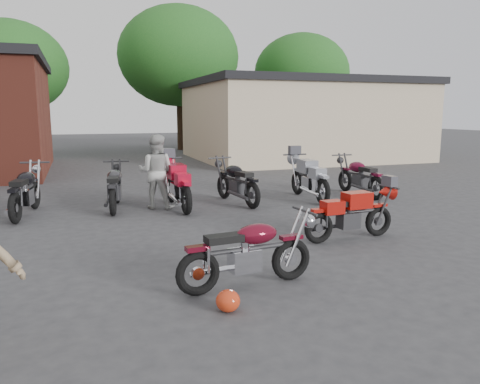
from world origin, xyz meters
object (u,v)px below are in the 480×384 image
object	(u,v)px
person_light	(156,172)
row_bike_6	(309,176)
vintage_motorcycle	(249,248)
helmet	(228,301)
row_bike_4	(178,182)
row_bike_3	(115,184)
row_bike_7	(359,174)
sportbike	(352,211)
row_bike_5	(236,180)
row_bike_2	(25,188)

from	to	relation	value
person_light	row_bike_6	world-z (taller)	person_light
vintage_motorcycle	person_light	distance (m)	5.51
helmet	person_light	size ratio (longest dim) A/B	0.16
helmet	person_light	xyz separation A→B (m)	(0.20, 6.13, 0.75)
row_bike_4	person_light	bearing A→B (deg)	72.54
helmet	row_bike_4	bearing A→B (deg)	83.63
row_bike_3	row_bike_4	bearing A→B (deg)	-97.15
row_bike_4	row_bike_6	distance (m)	3.47
row_bike_3	row_bike_7	bearing A→B (deg)	-85.01
sportbike	row_bike_7	world-z (taller)	row_bike_7
vintage_motorcycle	row_bike_5	size ratio (longest dim) A/B	0.89
sportbike	row_bike_4	size ratio (longest dim) A/B	0.83
row_bike_2	row_bike_7	world-z (taller)	row_bike_2
row_bike_4	row_bike_5	world-z (taller)	row_bike_4
row_bike_2	row_bike_5	size ratio (longest dim) A/B	1.02
sportbike	row_bike_2	bearing A→B (deg)	140.43
helmet	row_bike_6	world-z (taller)	row_bike_6
row_bike_2	sportbike	bearing A→B (deg)	-116.02
row_bike_4	row_bike_6	xyz separation A→B (m)	(3.47, -0.02, -0.01)
helmet	row_bike_5	bearing A→B (deg)	70.33
row_bike_4	row_bike_7	world-z (taller)	row_bike_4
row_bike_5	row_bike_3	bearing A→B (deg)	75.21
helmet	person_light	distance (m)	6.18
row_bike_5	row_bike_7	size ratio (longest dim) A/B	1.03
person_light	helmet	bearing A→B (deg)	112.98
row_bike_6	row_bike_5	bearing A→B (deg)	89.43
vintage_motorcycle	person_light	bearing A→B (deg)	87.75
vintage_motorcycle	row_bike_2	size ratio (longest dim) A/B	0.88
row_bike_6	row_bike_7	distance (m)	1.57
helmet	row_bike_3	bearing A→B (deg)	96.73
sportbike	row_bike_3	size ratio (longest dim) A/B	0.88
vintage_motorcycle	row_bike_3	xyz separation A→B (m)	(-1.25, 5.73, 0.05)
vintage_motorcycle	row_bike_3	world-z (taller)	row_bike_3
person_light	row_bike_4	size ratio (longest dim) A/B	0.82
row_bike_2	row_bike_7	distance (m)	8.38
vintage_motorcycle	sportbike	bearing A→B (deg)	26.41
vintage_motorcycle	row_bike_4	bearing A→B (deg)	82.76
row_bike_4	row_bike_3	bearing A→B (deg)	73.66
row_bike_5	row_bike_7	distance (m)	3.53
row_bike_5	row_bike_4	bearing A→B (deg)	84.52
row_bike_2	row_bike_4	xyz separation A→B (m)	(3.33, -0.30, 0.01)
sportbike	row_bike_6	world-z (taller)	row_bike_6
row_bike_2	row_bike_3	world-z (taller)	row_bike_2
row_bike_3	row_bike_4	distance (m)	1.47
sportbike	row_bike_6	size ratio (longest dim) A/B	0.83
sportbike	person_light	world-z (taller)	person_light
vintage_motorcycle	row_bike_3	size ratio (longest dim) A/B	0.91
vintage_motorcycle	row_bike_2	bearing A→B (deg)	113.83
row_bike_6	vintage_motorcycle	bearing A→B (deg)	148.45
sportbike	row_bike_5	size ratio (longest dim) A/B	0.86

